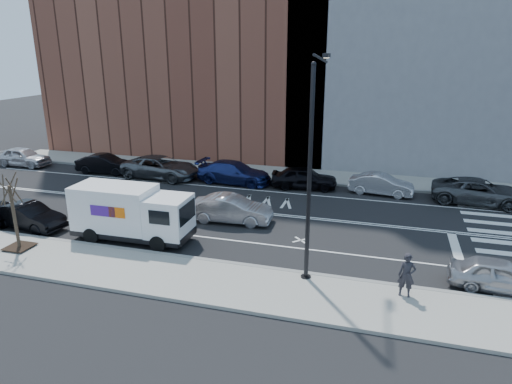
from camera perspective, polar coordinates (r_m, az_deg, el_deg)
The scene contains 23 objects.
ground at distance 28.33m, azimuth -5.12°, elevation -2.07°, with size 120.00×120.00×0.00m, color black.
sidewalk_near at distance 21.03m, azimuth -13.89°, elevation -9.67°, with size 44.00×3.60×0.15m, color gray.
sidewalk_far at distance 36.26m, azimuth -0.11°, elevation 2.57°, with size 44.00×3.60×0.15m, color gray.
curb_near at distance 22.43m, azimuth -11.62°, elevation -7.67°, with size 44.00×0.25×0.17m, color gray.
curb_far at distance 34.60m, azimuth -0.95°, elevation 1.83°, with size 44.00×0.25×0.17m, color gray.
crosswalk at distance 27.28m, azimuth 28.20°, elevation -5.01°, with size 3.00×14.00×0.01m, color white, non-canonical shape.
road_markings at distance 28.33m, azimuth -5.12°, elevation -2.06°, with size 40.00×8.60×0.01m, color white, non-canonical shape.
bldg_brick at distance 44.17m, azimuth -8.09°, elevation 19.44°, with size 26.00×10.00×22.00m, color brown.
bldg_concrete at distance 40.59m, azimuth 20.70°, elevation 21.55°, with size 20.00×10.00×26.00m, color slate.
streetlight at distance 18.65m, azimuth 7.01°, elevation 3.67°, with size 0.44×4.02×9.34m.
street_tree at distance 24.85m, azimuth -27.85°, elevation -3.48°, with size 1.20×1.20×3.75m.
fedex_van at distance 24.14m, azimuth -15.35°, elevation -2.48°, with size 6.23×2.29×2.83m.
far_parked_a at distance 42.81m, azimuth -27.09°, elevation 3.95°, with size 1.86×4.62×1.57m, color #BBBABF.
far_parked_b at distance 37.84m, azimuth -18.31°, elevation 3.35°, with size 1.57×4.50×1.48m, color black.
far_parked_c at distance 35.32m, azimuth -11.82°, elevation 3.04°, with size 2.75×5.96×1.66m, color #565A5F.
far_parked_d at distance 33.32m, azimuth -2.75°, elevation 2.46°, with size 2.23×5.50×1.60m, color navy.
far_parked_e at distance 32.20m, azimuth 6.03°, elevation 1.81°, with size 1.85×4.59×1.56m, color black.
far_parked_f at distance 31.87m, azimuth 15.37°, elevation 0.93°, with size 1.48×4.23×1.40m, color silver.
far_parked_g at distance 32.18m, azimuth 26.09°, elevation 0.05°, with size 2.63×5.70×1.58m, color #424549.
driving_sedan at distance 25.91m, azimuth -3.13°, elevation -2.15°, with size 1.62×4.64×1.53m, color #A4A4A8.
near_parked_rear_a at distance 27.94m, azimuth -26.54°, elevation -2.70°, with size 1.49×4.28×1.41m, color black.
near_parked_front at distance 21.35m, azimuth 28.19°, elevation -9.15°, with size 1.60×3.97×1.35m, color #B0B0B5.
pedestrian at distance 19.03m, azimuth 18.31°, elevation -9.83°, with size 0.66×0.43×1.80m, color #242329.
Camera 1 is at (9.82, -24.79, 9.58)m, focal length 32.00 mm.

